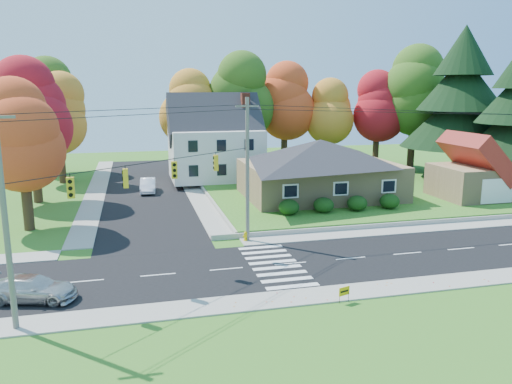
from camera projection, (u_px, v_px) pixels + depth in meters
ground at (290, 264)px, 30.62m from camera, size 120.00×120.00×0.00m
road_main at (290, 264)px, 30.61m from camera, size 90.00×8.00×0.02m
road_cross at (145, 189)px, 53.45m from camera, size 8.00×44.00×0.02m
sidewalk_north at (269, 240)px, 35.36m from camera, size 90.00×2.00×0.08m
sidewalk_south at (320, 295)px, 25.86m from camera, size 90.00×2.00×0.08m
lawn at (346, 186)px, 53.59m from camera, size 30.00×30.00×0.50m
ranch_house at (320, 167)px, 47.05m from camera, size 14.60×10.60×5.40m
colonial_house at (216, 143)px, 56.31m from camera, size 10.40×8.40×9.60m
garage at (476, 173)px, 46.61m from camera, size 7.30×6.30×4.60m
hedge_row at (341, 204)px, 41.47m from camera, size 10.70×1.70×1.27m
traffic_infrastructure at (283, 178)px, 30.82m from camera, size 38.10×10.66×10.00m
tree_lot_0 at (191, 108)px, 60.78m from camera, size 6.72×6.72×12.51m
tree_lot_1 at (240, 97)px, 60.98m from camera, size 7.84×7.84×14.60m
tree_lot_2 at (285, 102)px, 63.47m from camera, size 7.28×7.28×13.56m
tree_lot_3 at (331, 112)px, 64.20m from camera, size 6.16×6.16×11.47m
tree_lot_4 at (378, 106)px, 64.53m from camera, size 6.72×6.72×12.51m
tree_lot_5 at (415, 91)px, 63.17m from camera, size 8.40×8.40×15.64m
conifer_east_a at (461, 99)px, 55.98m from camera, size 12.80×12.80×16.96m
tree_west_0 at (21, 136)px, 36.57m from camera, size 6.16×6.16×11.47m
tree_west_1 at (31, 112)px, 45.58m from camera, size 7.28×7.28×13.56m
tree_west_2 at (58, 114)px, 55.45m from camera, size 6.72×6.72×12.51m
tree_west_3 at (49, 101)px, 62.32m from camera, size 7.84×7.84×14.60m
silver_sedan at (32, 288)px, 25.12m from camera, size 4.77×2.92×1.29m
white_car at (148, 185)px, 51.64m from camera, size 1.75×4.39×1.42m
fire_hydrant at (245, 237)px, 35.03m from camera, size 0.41×0.32×0.72m
yard_sign at (344, 291)px, 24.93m from camera, size 0.64×0.23×0.83m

